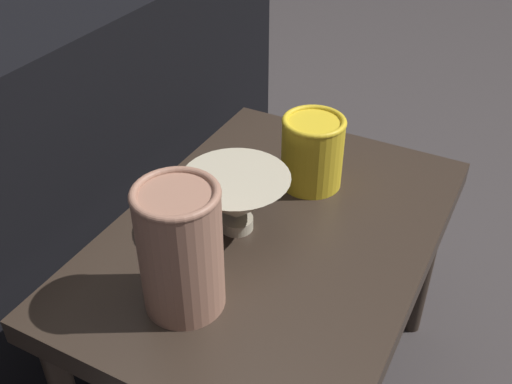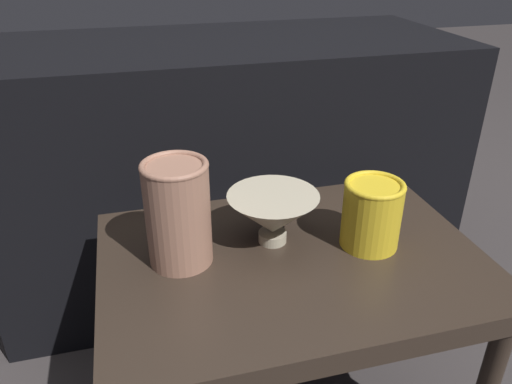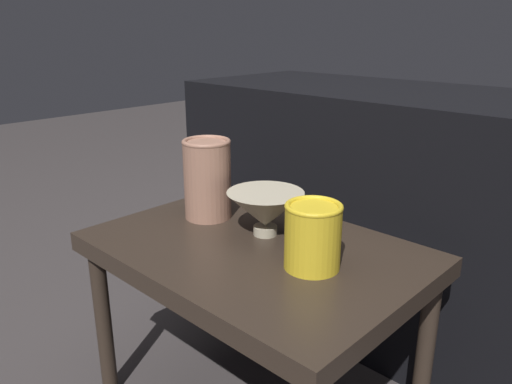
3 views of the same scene
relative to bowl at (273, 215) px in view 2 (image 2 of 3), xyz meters
The scene contains 5 objects.
table 0.12m from the bowl, 68.19° to the right, with size 0.66×0.46×0.41m.
couch_backdrop 0.52m from the bowl, 87.61° to the left, with size 1.18×0.50×0.67m.
bowl is the anchor object (origin of this frame).
vase_textured_left 0.17m from the bowl, behind, with size 0.11×0.11×0.18m.
vase_colorful_right 0.17m from the bowl, 19.23° to the right, with size 0.10×0.10×0.12m.
Camera 2 is at (-0.24, -0.67, 0.91)m, focal length 35.00 mm.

